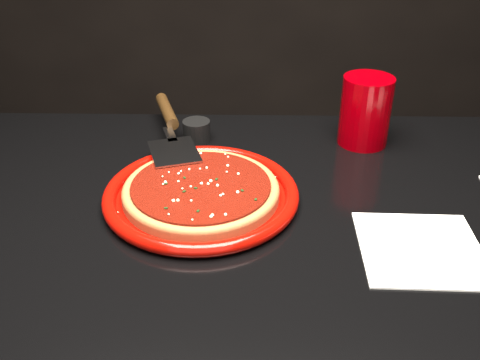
# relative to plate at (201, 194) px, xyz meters

# --- Properties ---
(plate) EXTENTS (0.34, 0.34, 0.02)m
(plate) POSITION_rel_plate_xyz_m (0.00, 0.00, 0.00)
(plate) COLOR #830703
(plate) RESTS_ON table
(pizza_crust) EXTENTS (0.27, 0.27, 0.01)m
(pizza_crust) POSITION_rel_plate_xyz_m (0.00, 0.00, 0.00)
(pizza_crust) COLOR brown
(pizza_crust) RESTS_ON plate
(pizza_crust_rim) EXTENTS (0.27, 0.27, 0.02)m
(pizza_crust_rim) POSITION_rel_plate_xyz_m (0.00, 0.00, 0.01)
(pizza_crust_rim) COLOR brown
(pizza_crust_rim) RESTS_ON plate
(pizza_sauce) EXTENTS (0.24, 0.24, 0.01)m
(pizza_sauce) POSITION_rel_plate_xyz_m (0.00, -0.00, 0.01)
(pizza_sauce) COLOR #6B1208
(pizza_sauce) RESTS_ON plate
(parmesan_dusting) EXTENTS (0.21, 0.21, 0.01)m
(parmesan_dusting) POSITION_rel_plate_xyz_m (0.00, -0.00, 0.02)
(parmesan_dusting) COLOR beige
(parmesan_dusting) RESTS_ON plate
(basil_flecks) EXTENTS (0.19, 0.19, 0.00)m
(basil_flecks) POSITION_rel_plate_xyz_m (0.00, 0.00, 0.02)
(basil_flecks) COLOR black
(basil_flecks) RESTS_ON plate
(pizza_server) EXTENTS (0.19, 0.35, 0.02)m
(pizza_server) POSITION_rel_plate_xyz_m (-0.07, 0.19, 0.03)
(pizza_server) COLOR #B2B5B9
(pizza_server) RESTS_ON plate
(cup) EXTENTS (0.12, 0.12, 0.13)m
(cup) POSITION_rel_plate_xyz_m (0.29, 0.21, 0.05)
(cup) COLOR #930005
(cup) RESTS_ON table
(napkin_a) EXTENTS (0.17, 0.17, 0.00)m
(napkin_a) POSITION_rel_plate_xyz_m (0.31, -0.12, -0.01)
(napkin_a) COLOR white
(napkin_a) RESTS_ON table
(ramekin) EXTENTS (0.06, 0.06, 0.04)m
(ramekin) POSITION_rel_plate_xyz_m (-0.03, 0.21, 0.01)
(ramekin) COLOR black
(ramekin) RESTS_ON table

